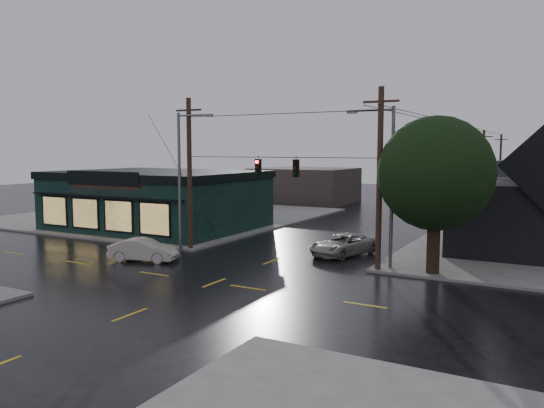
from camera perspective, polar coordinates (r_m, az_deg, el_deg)
The scene contains 15 objects.
ground_plane at distance 27.43m, azimuth -6.22°, elevation -8.43°, with size 160.00×160.00×0.00m, color black.
sidewalk_nw at distance 55.08m, azimuth -11.29°, elevation -1.23°, with size 28.00×28.00×0.15m, color slate.
pizza_shop at distance 46.26m, azimuth -12.25°, elevation 0.52°, with size 16.30×12.34×4.90m.
corner_tree at distance 29.35m, azimuth 17.18°, elevation 3.12°, with size 6.10×6.10×8.41m.
utility_pole_nw at distance 36.32m, azimuth -8.72°, elevation -4.93°, with size 2.00×0.32×10.15m, color #311C15, non-canonical shape.
utility_pole_ne at distance 30.33m, azimuth 11.29°, elevation -7.13°, with size 2.00×0.32×10.15m, color #311C15, non-canonical shape.
utility_pole_far_a at distance 50.94m, azimuth 18.66°, elevation -2.07°, with size 2.00×0.32×9.65m, color #311C15, non-canonical shape.
utility_pole_far_b at distance 70.59m, azimuth 21.57°, elevation -0.05°, with size 2.00×0.32×9.15m, color #311C15, non-canonical shape.
utility_pole_far_c at distance 90.40m, azimuth 23.22°, elevation 1.09°, with size 2.00×0.32×9.15m, color #311C15, non-canonical shape.
span_signal_assembly at distance 32.09m, azimuth 0.51°, elevation 3.97°, with size 13.00×0.48×1.23m.
streetlight_nw at distance 35.96m, azimuth -9.79°, elevation -5.06°, with size 5.40×0.30×9.15m, color slate, non-canonical shape.
streetlight_ne at distance 30.84m, azimuth 12.58°, elevation -6.94°, with size 5.40×0.30×9.15m, color slate, non-canonical shape.
bg_building_west at distance 68.49m, azimuth 3.47°, elevation 2.03°, with size 12.00×10.00×4.40m, color #362E27.
sedan_cream at distance 33.28m, azimuth -13.65°, elevation -4.82°, with size 1.45×4.15×1.37m, color #BBB3A4.
suv_silver at distance 34.42m, azimuth 7.66°, elevation -4.36°, with size 2.26×4.89×1.36m, color #9C9890.
Camera 1 is at (15.35, -21.71, 6.75)m, focal length 35.00 mm.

